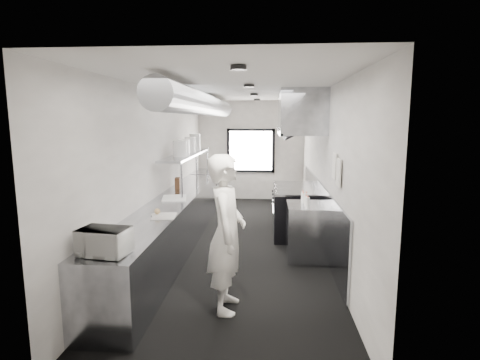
% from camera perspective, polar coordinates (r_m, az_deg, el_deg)
% --- Properties ---
extents(floor, '(3.00, 8.00, 0.01)m').
position_cam_1_polar(floor, '(7.22, 0.07, -9.31)').
color(floor, black).
rests_on(floor, ground).
extents(ceiling, '(3.00, 8.00, 0.01)m').
position_cam_1_polar(ceiling, '(6.87, 0.08, 13.44)').
color(ceiling, silver).
rests_on(ceiling, wall_back).
extents(wall_back, '(3.00, 0.02, 2.80)m').
position_cam_1_polar(wall_back, '(10.88, 1.62, 4.42)').
color(wall_back, silver).
rests_on(wall_back, floor).
extents(wall_front, '(3.00, 0.02, 2.80)m').
position_cam_1_polar(wall_front, '(3.01, -5.57, -7.83)').
color(wall_front, silver).
rests_on(wall_front, floor).
extents(wall_left, '(0.02, 8.00, 2.80)m').
position_cam_1_polar(wall_left, '(7.18, -11.97, 1.85)').
color(wall_left, silver).
rests_on(wall_left, floor).
extents(wall_right, '(0.02, 8.00, 2.80)m').
position_cam_1_polar(wall_right, '(6.96, 12.49, 1.62)').
color(wall_right, silver).
rests_on(wall_right, floor).
extents(wall_cladding, '(0.03, 5.50, 1.10)m').
position_cam_1_polar(wall_cladding, '(7.40, 11.78, -4.61)').
color(wall_cladding, gray).
rests_on(wall_cladding, wall_right).
extents(hvac_duct, '(0.40, 6.40, 0.40)m').
position_cam_1_polar(hvac_duct, '(7.34, -5.25, 11.16)').
color(hvac_duct, gray).
rests_on(hvac_duct, ceiling).
extents(service_window, '(1.36, 0.05, 1.25)m').
position_cam_1_polar(service_window, '(10.85, 1.61, 4.41)').
color(service_window, white).
rests_on(service_window, wall_back).
extents(exhaust_hood, '(0.81, 2.20, 0.88)m').
position_cam_1_polar(exhaust_hood, '(7.56, 8.92, 9.82)').
color(exhaust_hood, gray).
rests_on(exhaust_hood, ceiling).
extents(prep_counter, '(0.70, 6.00, 0.90)m').
position_cam_1_polar(prep_counter, '(6.80, -10.03, -6.66)').
color(prep_counter, gray).
rests_on(prep_counter, floor).
extents(pass_shelf, '(0.45, 3.00, 0.68)m').
position_cam_1_polar(pass_shelf, '(8.05, -7.90, 3.69)').
color(pass_shelf, gray).
rests_on(pass_shelf, prep_counter).
extents(range, '(0.88, 1.60, 0.94)m').
position_cam_1_polar(range, '(7.77, 8.14, -4.49)').
color(range, black).
rests_on(range, floor).
extents(bottle_station, '(0.65, 0.80, 0.90)m').
position_cam_1_polar(bottle_station, '(6.43, 9.97, -7.56)').
color(bottle_station, gray).
rests_on(bottle_station, floor).
extents(far_work_table, '(0.70, 1.20, 0.90)m').
position_cam_1_polar(far_work_table, '(10.33, -4.99, -1.17)').
color(far_work_table, gray).
rests_on(far_work_table, floor).
extents(notice_sheet_a, '(0.02, 0.28, 0.38)m').
position_cam_1_polar(notice_sheet_a, '(5.76, 13.93, 2.07)').
color(notice_sheet_a, white).
rests_on(notice_sheet_a, wall_right).
extents(notice_sheet_b, '(0.02, 0.28, 0.38)m').
position_cam_1_polar(notice_sheet_b, '(5.42, 14.52, 1.10)').
color(notice_sheet_b, white).
rests_on(notice_sheet_b, wall_right).
extents(line_cook, '(0.46, 0.69, 1.88)m').
position_cam_1_polar(line_cook, '(4.55, -2.01, -7.98)').
color(line_cook, silver).
rests_on(line_cook, floor).
extents(microwave, '(0.50, 0.41, 0.27)m').
position_cam_1_polar(microwave, '(4.18, -19.67, -8.66)').
color(microwave, silver).
rests_on(microwave, prep_counter).
extents(deli_tub_a, '(0.17, 0.17, 0.09)m').
position_cam_1_polar(deli_tub_a, '(4.57, -19.27, -8.33)').
color(deli_tub_a, beige).
rests_on(deli_tub_a, prep_counter).
extents(deli_tub_b, '(0.14, 0.14, 0.10)m').
position_cam_1_polar(deli_tub_b, '(4.86, -17.76, -7.19)').
color(deli_tub_b, beige).
rests_on(deli_tub_b, prep_counter).
extents(newspaper, '(0.37, 0.44, 0.01)m').
position_cam_1_polar(newspaper, '(5.58, -11.29, -5.33)').
color(newspaper, beige).
rests_on(newspaper, prep_counter).
extents(small_plate, '(0.25, 0.25, 0.02)m').
position_cam_1_polar(small_plate, '(5.67, -12.25, -5.10)').
color(small_plate, silver).
rests_on(small_plate, prep_counter).
extents(pastry, '(0.08, 0.08, 0.08)m').
position_cam_1_polar(pastry, '(5.66, -12.27, -4.61)').
color(pastry, tan).
rests_on(pastry, small_plate).
extents(cutting_board, '(0.51, 0.62, 0.02)m').
position_cam_1_polar(cutting_board, '(6.80, -9.79, -2.66)').
color(cutting_board, white).
rests_on(cutting_board, prep_counter).
extents(knife_block, '(0.12, 0.21, 0.22)m').
position_cam_1_polar(knife_block, '(7.75, -9.33, -0.47)').
color(knife_block, '#4E2C1B').
rests_on(knife_block, prep_counter).
extents(plate_stack_a, '(0.33, 0.33, 0.31)m').
position_cam_1_polar(plate_stack_a, '(7.36, -8.96, 4.65)').
color(plate_stack_a, silver).
rests_on(plate_stack_a, pass_shelf).
extents(plate_stack_b, '(0.32, 0.32, 0.32)m').
position_cam_1_polar(plate_stack_b, '(7.63, -8.50, 4.84)').
color(plate_stack_b, silver).
rests_on(plate_stack_b, pass_shelf).
extents(plate_stack_c, '(0.24, 0.24, 0.33)m').
position_cam_1_polar(plate_stack_c, '(8.37, -7.47, 5.26)').
color(plate_stack_c, silver).
rests_on(plate_stack_c, pass_shelf).
extents(plate_stack_d, '(0.30, 0.30, 0.38)m').
position_cam_1_polar(plate_stack_d, '(8.81, -6.77, 5.64)').
color(plate_stack_d, silver).
rests_on(plate_stack_d, pass_shelf).
extents(squeeze_bottle_a, '(0.08, 0.08, 0.18)m').
position_cam_1_polar(squeeze_bottle_a, '(6.00, 10.08, -3.42)').
color(squeeze_bottle_a, white).
rests_on(squeeze_bottle_a, bottle_station).
extents(squeeze_bottle_b, '(0.07, 0.07, 0.17)m').
position_cam_1_polar(squeeze_bottle_b, '(6.18, 9.82, -3.13)').
color(squeeze_bottle_b, white).
rests_on(squeeze_bottle_b, bottle_station).
extents(squeeze_bottle_c, '(0.07, 0.07, 0.19)m').
position_cam_1_polar(squeeze_bottle_c, '(6.32, 9.89, -2.76)').
color(squeeze_bottle_c, white).
rests_on(squeeze_bottle_c, bottle_station).
extents(squeeze_bottle_d, '(0.07, 0.07, 0.17)m').
position_cam_1_polar(squeeze_bottle_d, '(6.39, 9.42, -2.71)').
color(squeeze_bottle_d, white).
rests_on(squeeze_bottle_d, bottle_station).
extents(squeeze_bottle_e, '(0.06, 0.06, 0.16)m').
position_cam_1_polar(squeeze_bottle_e, '(6.55, 9.37, -2.45)').
color(squeeze_bottle_e, white).
rests_on(squeeze_bottle_e, bottle_station).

